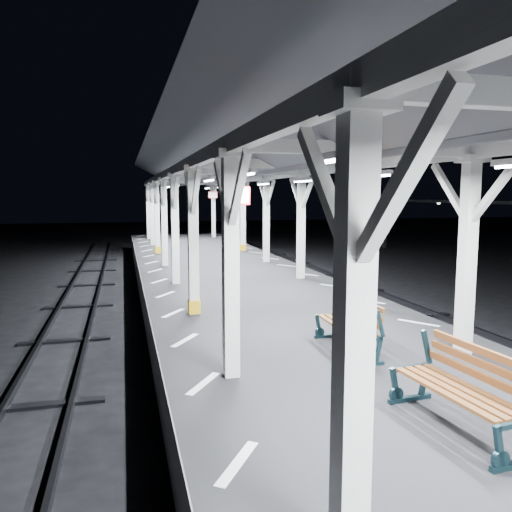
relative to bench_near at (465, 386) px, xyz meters
name	(u,v)px	position (x,y,z in m)	size (l,w,h in m)	color
ground	(308,380)	(-0.23, 4.33, -1.51)	(120.00, 120.00, 0.00)	black
platform	(309,356)	(-0.23, 4.33, -1.01)	(6.00, 50.00, 1.00)	black
hazard_stripes_left	(185,340)	(-2.68, 4.33, -0.50)	(1.00, 48.00, 0.01)	silver
hazard_stripes_right	(418,323)	(2.22, 4.33, -0.50)	(1.00, 48.00, 0.01)	silver
track_left	(39,403)	(-5.23, 4.33, -1.43)	(2.20, 60.00, 0.16)	#2D2D33
canopy	(312,148)	(-0.23, 4.32, 3.06)	(5.40, 49.00, 4.65)	silver
bench_near	(465,386)	(0.00, 0.00, 0.00)	(0.80, 1.80, 0.95)	#11262B
bench_mid	(352,323)	(0.04, 3.01, -0.03)	(0.70, 1.69, 0.90)	#11262B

